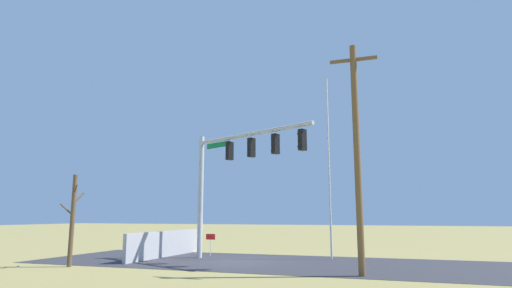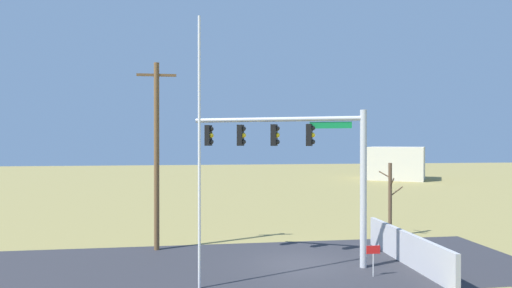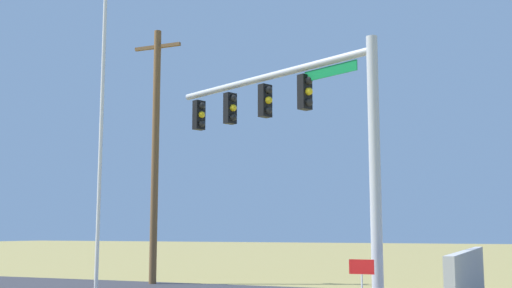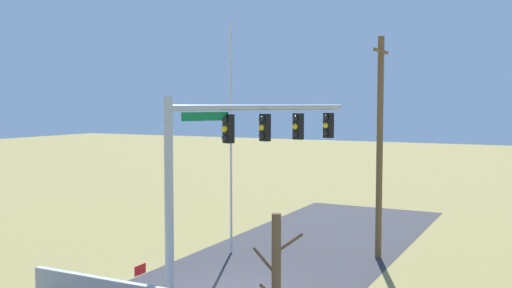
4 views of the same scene
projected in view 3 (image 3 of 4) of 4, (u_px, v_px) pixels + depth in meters
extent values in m
cube|color=#A8A8AD|center=(468.00, 282.00, 14.41)|extent=(0.20, 7.34, 1.40)
cylinder|color=#B2B5BA|center=(375.00, 169.00, 15.41)|extent=(0.28, 0.28, 6.65)
cylinder|color=#B2B5BA|center=(266.00, 77.00, 18.60)|extent=(7.04, 3.33, 0.20)
cube|color=#0F7238|center=(330.00, 71.00, 16.78)|extent=(1.65, 0.77, 0.28)
cube|color=black|center=(305.00, 92.00, 17.39)|extent=(0.37, 0.43, 0.96)
sphere|color=black|center=(309.00, 81.00, 17.32)|extent=(0.22, 0.22, 0.22)
sphere|color=yellow|center=(309.00, 91.00, 17.28)|extent=(0.22, 0.22, 0.22)
sphere|color=black|center=(309.00, 102.00, 17.24)|extent=(0.22, 0.22, 0.22)
cube|color=black|center=(265.00, 101.00, 18.55)|extent=(0.37, 0.43, 0.96)
sphere|color=black|center=(269.00, 90.00, 18.48)|extent=(0.22, 0.22, 0.22)
sphere|color=yellow|center=(269.00, 100.00, 18.44)|extent=(0.22, 0.22, 0.22)
sphere|color=black|center=(269.00, 110.00, 18.40)|extent=(0.22, 0.22, 0.22)
cube|color=black|center=(230.00, 109.00, 19.70)|extent=(0.37, 0.43, 0.96)
sphere|color=black|center=(233.00, 98.00, 19.63)|extent=(0.22, 0.22, 0.22)
sphere|color=yellow|center=(233.00, 108.00, 19.59)|extent=(0.22, 0.22, 0.22)
sphere|color=black|center=(233.00, 117.00, 19.55)|extent=(0.22, 0.22, 0.22)
cube|color=black|center=(199.00, 115.00, 20.85)|extent=(0.37, 0.43, 0.96)
sphere|color=black|center=(202.00, 106.00, 20.78)|extent=(0.22, 0.22, 0.22)
sphere|color=yellow|center=(202.00, 115.00, 20.74)|extent=(0.22, 0.22, 0.22)
sphere|color=black|center=(202.00, 124.00, 20.70)|extent=(0.22, 0.22, 0.22)
cylinder|color=silver|center=(102.00, 113.00, 16.80)|extent=(0.10, 0.10, 9.84)
cylinder|color=brown|center=(155.00, 154.00, 22.90)|extent=(0.26, 0.26, 9.16)
cube|color=brown|center=(158.00, 47.00, 23.44)|extent=(1.90, 0.12, 0.12)
cube|color=red|center=(362.00, 267.00, 14.03)|extent=(0.56, 0.02, 0.32)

